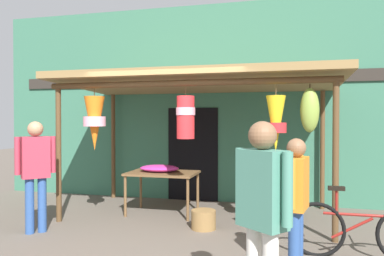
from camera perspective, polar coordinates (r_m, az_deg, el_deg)
The scene contains 11 objects.
ground_plane at distance 5.99m, azimuth -4.45°, elevation -15.59°, with size 30.00×30.00×0.00m, color #60564C.
shop_facade at distance 8.24m, azimuth 1.30°, elevation 3.73°, with size 9.38×0.29×4.21m.
market_stall_canopy at distance 6.74m, azimuth 0.77°, elevation 5.76°, with size 4.95×2.58×2.54m.
display_table at distance 7.03m, azimuth -4.48°, elevation -7.29°, with size 1.26×0.84×0.77m.
flower_heap_on_table at distance 7.06m, azimuth -4.86°, elevation -6.10°, with size 0.74×0.52×0.13m.
folding_chair at distance 6.34m, azimuth 10.74°, elevation -9.99°, with size 0.56×0.56×0.84m.
wicker_basket_by_table at distance 6.16m, azimuth 1.76°, elevation -13.68°, with size 0.39×0.39×0.30m, color olive.
parked_bicycle at distance 5.27m, azimuth 24.11°, elevation -14.07°, with size 1.75×0.44×0.92m.
vendor_in_orange at distance 4.33m, azimuth 15.47°, elevation -9.94°, with size 0.29×0.58×1.53m.
customer_foreground at distance 3.18m, azimuth 10.58°, elevation -11.62°, with size 0.48×0.42×1.72m.
shopper_by_bananas at distance 6.27m, azimuth -22.58°, elevation -5.44°, with size 0.44×0.45×1.71m.
Camera 1 is at (1.84, -5.44, 1.72)m, focal length 35.24 mm.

